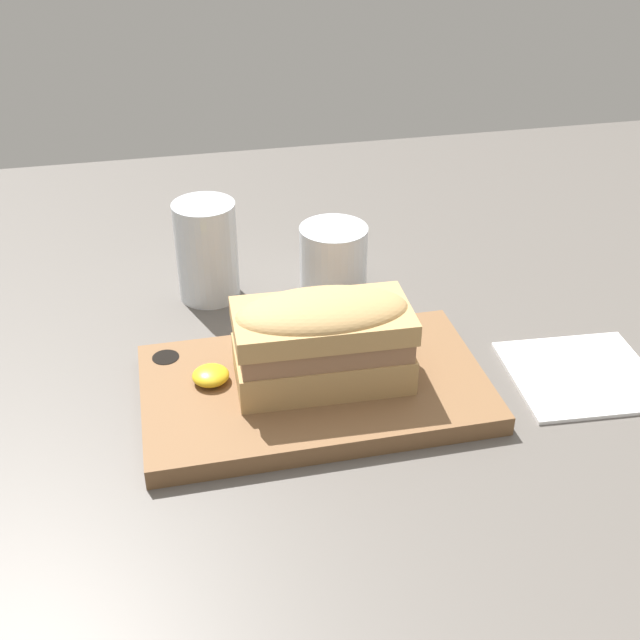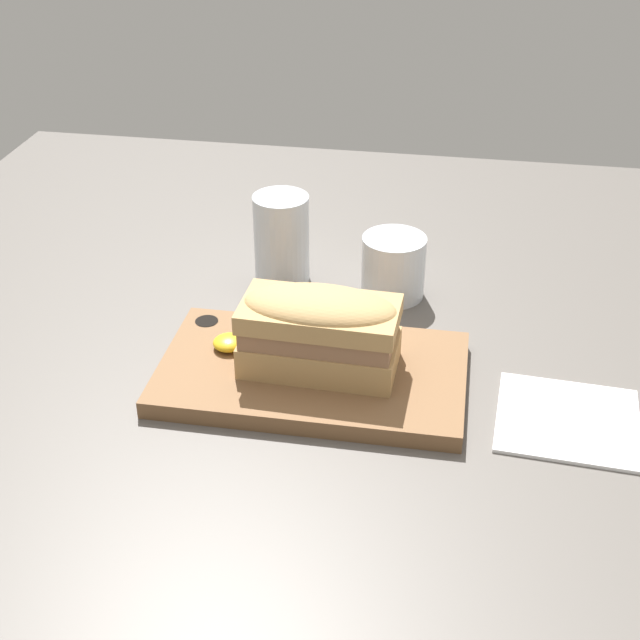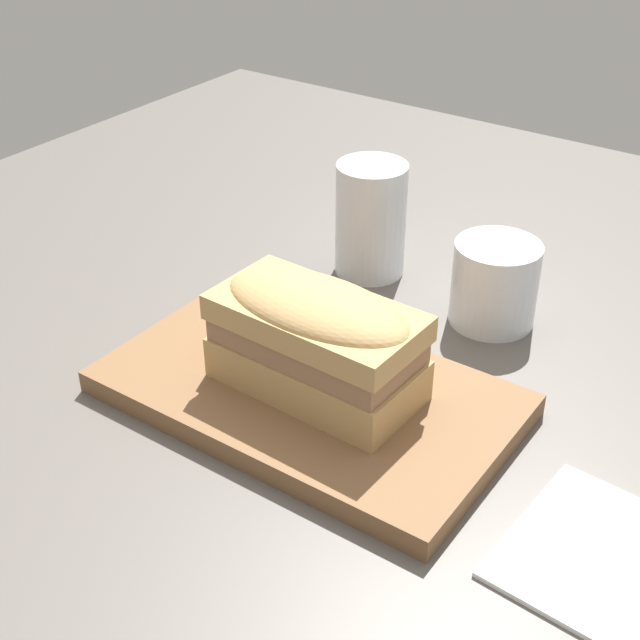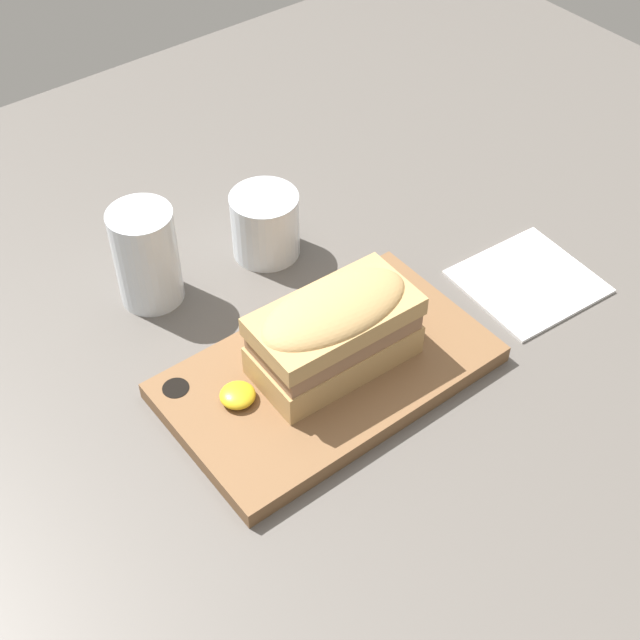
{
  "view_description": "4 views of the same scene",
  "coord_description": "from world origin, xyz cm",
  "px_view_note": "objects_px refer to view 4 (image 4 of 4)",
  "views": [
    {
      "loc": [
        -5.6,
        -51.44,
        69.06
      ],
      "look_at": [
        6.16,
        1.13,
        9.6
      ],
      "focal_mm": 50.0,
      "sensor_mm": 36.0,
      "label": 1
    },
    {
      "loc": [
        -28.12,
        -39.78,
        37.55
      ],
      "look_at": [
        4.6,
        -3.08,
        7.42
      ],
      "focal_mm": 35.0,
      "sensor_mm": 36.0,
      "label": 2
    },
    {
      "loc": [
        29.55,
        -31.17,
        58.1
      ],
      "look_at": [
        4.28,
        -2.73,
        8.0
      ],
      "focal_mm": 45.0,
      "sensor_mm": 36.0,
      "label": 3
    },
    {
      "loc": [
        17.77,
        -43.56,
        36.03
      ],
      "look_at": [
        1.68,
        1.25,
        7.72
      ],
      "focal_mm": 50.0,
      "sensor_mm": 36.0,
      "label": 4
    }
  ],
  "objects_px": {
    "serving_board": "(276,391)",
    "wine_glass": "(519,244)",
    "water_glass": "(345,206)",
    "sandwich": "(341,336)"
  },
  "relations": [
    {
      "from": "water_glass",
      "to": "wine_glass",
      "type": "height_order",
      "value": "water_glass"
    },
    {
      "from": "sandwich",
      "to": "wine_glass",
      "type": "relative_size",
      "value": 2.18
    },
    {
      "from": "serving_board",
      "to": "sandwich",
      "type": "bearing_deg",
      "value": -12.35
    },
    {
      "from": "serving_board",
      "to": "wine_glass",
      "type": "distance_m",
      "value": 0.24
    },
    {
      "from": "serving_board",
      "to": "sandwich",
      "type": "relative_size",
      "value": 1.9
    },
    {
      "from": "sandwich",
      "to": "water_glass",
      "type": "relative_size",
      "value": 1.49
    },
    {
      "from": "water_glass",
      "to": "serving_board",
      "type": "bearing_deg",
      "value": -83.59
    },
    {
      "from": "serving_board",
      "to": "sandwich",
      "type": "xyz_separation_m",
      "value": [
        0.05,
        -0.01,
        0.06
      ]
    },
    {
      "from": "water_glass",
      "to": "wine_glass",
      "type": "distance_m",
      "value": 0.14
    },
    {
      "from": "wine_glass",
      "to": "water_glass",
      "type": "bearing_deg",
      "value": -178.63
    }
  ]
}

